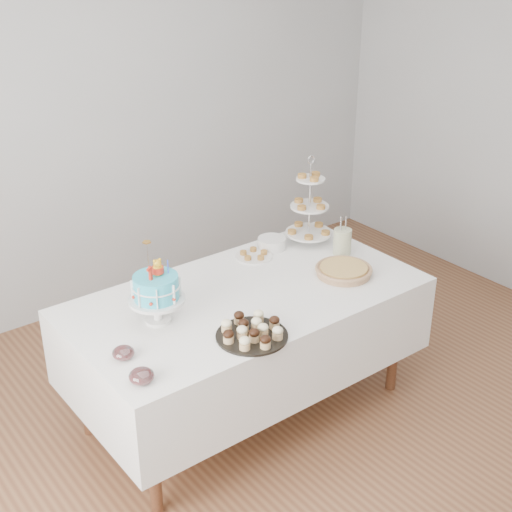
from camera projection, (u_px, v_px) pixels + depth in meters
floor at (279, 436)px, 3.96m from camera, size 5.00×5.00×0.00m
walls at (283, 211)px, 3.37m from camera, size 5.04×4.04×2.70m
table at (246, 330)px, 3.93m from camera, size 1.92×1.02×0.77m
birthday_cake at (157, 301)px, 3.53m from camera, size 0.28×0.28×0.44m
cupcake_tray at (252, 330)px, 3.43m from camera, size 0.35×0.35×0.08m
pie at (344, 270)px, 4.02m from camera, size 0.33×0.33×0.05m
tiered_stand at (310, 207)px, 4.34m from camera, size 0.29×0.29×0.56m
plate_stack at (272, 243)px, 4.34m from camera, size 0.17×0.17×0.07m
pastry_plate at (254, 255)px, 4.23m from camera, size 0.22×0.22×0.03m
jam_bowl_a at (142, 376)px, 3.10m from camera, size 0.11×0.11×0.07m
jam_bowl_b at (123, 353)px, 3.27m from camera, size 0.10×0.10×0.06m
utensil_pitcher at (342, 241)px, 4.25m from camera, size 0.11×0.11×0.24m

